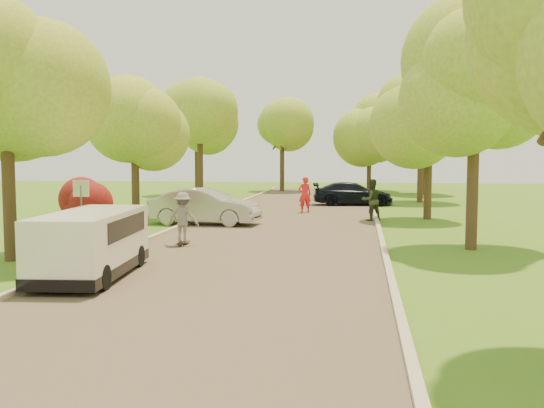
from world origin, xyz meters
The scene contains 23 objects.
ground centered at (0.00, 0.00, 0.00)m, with size 100.00×100.00×0.00m, color #4C731B.
road centered at (0.00, 8.00, 0.01)m, with size 8.00×60.00×0.01m, color #4C4438.
curb_left centered at (-4.05, 8.00, 0.06)m, with size 0.18×60.00×0.12m, color #B2AD9E.
curb_right centered at (4.05, 8.00, 0.06)m, with size 0.18×60.00×0.12m, color #B2AD9E.
street_sign centered at (-5.80, 4.00, 1.56)m, with size 0.55×0.06×2.17m.
red_shrub centered at (-6.30, 5.50, 1.10)m, with size 1.70×1.70×1.95m.
tree_l_mida centered at (-6.30, 1.00, 5.17)m, with size 4.71×4.60×7.39m.
tree_l_midb centered at (-6.81, 12.00, 4.59)m, with size 4.30×4.20×6.62m.
tree_l_far centered at (-6.39, 22.00, 5.47)m, with size 4.92×4.80×7.79m.
tree_r_mida centered at (7.02, 5.00, 5.54)m, with size 5.13×5.00×7.95m.
tree_r_midb centered at (6.60, 14.00, 4.88)m, with size 4.51×4.40×7.01m.
tree_r_far centered at (7.23, 24.00, 5.83)m, with size 5.33×5.20×8.34m.
tree_bg_a centered at (-8.78, 30.00, 5.31)m, with size 5.12×5.00×7.72m.
tree_bg_b centered at (8.22, 32.00, 5.54)m, with size 5.12×5.00×7.95m.
tree_bg_c centered at (-2.79, 34.00, 5.02)m, with size 4.92×4.80×7.33m.
tree_bg_d centered at (4.22, 36.00, 5.31)m, with size 5.12×5.00×7.72m.
minivan centered at (-3.20, -0.86, 0.86)m, with size 2.09×4.49×1.62m.
silver_sedan centered at (-3.30, 10.42, 0.78)m, with size 1.65×4.72×1.56m, color #A3A4A8.
dark_sedan centered at (2.86, 21.20, 0.68)m, with size 1.90×4.68×1.36m, color black.
longboard centered at (-2.50, 4.51, 0.09)m, with size 0.28×0.86×0.10m.
skateboarder centered at (-2.50, 4.51, 0.94)m, with size 1.07×0.62×1.66m, color slate.
person_striped centered at (0.47, 16.34, 0.93)m, with size 0.68×0.44×1.86m, color red.
person_olive centered at (3.80, 12.90, 0.95)m, with size 0.92×0.72×1.89m, color #2D3520.
Camera 1 is at (3.30, -14.76, 3.03)m, focal length 40.00 mm.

